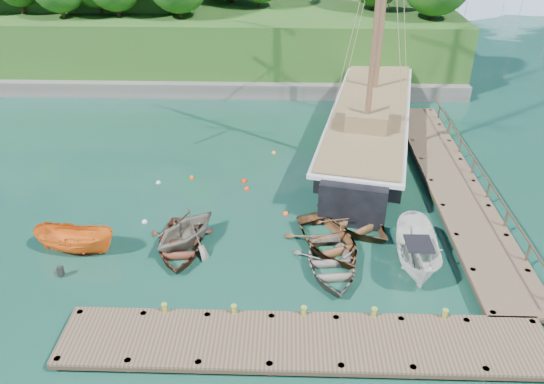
{
  "coord_description": "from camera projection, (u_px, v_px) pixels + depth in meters",
  "views": [
    {
      "loc": [
        1.14,
        -22.03,
        16.76
      ],
      "look_at": [
        0.4,
        2.85,
        2.0
      ],
      "focal_mm": 35.0,
      "sensor_mm": 36.0,
      "label": 1
    }
  ],
  "objects": [
    {
      "name": "bollard_1",
      "position": [
        235.0,
        323.0,
        23.16
      ],
      "size": [
        0.26,
        0.26,
        0.45
      ],
      "primitive_type": "cylinder",
      "color": "olive",
      "rests_on": "ground"
    },
    {
      "name": "rowboat_2",
      "position": [
        328.0,
        247.0,
        27.96
      ],
      "size": [
        5.49,
        6.19,
        1.06
      ],
      "primitive_type": "imported",
      "rotation": [
        0.0,
        0.0,
        0.44
      ],
      "color": "brown",
      "rests_on": "ground"
    },
    {
      "name": "mooring_buoy_3",
      "position": [
        318.0,
        188.0,
        33.28
      ],
      "size": [
        0.33,
        0.33,
        0.33
      ],
      "primitive_type": "sphere",
      "color": "white",
      "rests_on": "ground"
    },
    {
      "name": "mooring_buoy_0",
      "position": [
        145.0,
        222.0,
        29.96
      ],
      "size": [
        0.31,
        0.31,
        0.31
      ],
      "primitive_type": "sphere",
      "color": "white",
      "rests_on": "ground"
    },
    {
      "name": "motorboat_orange",
      "position": [
        78.0,
        252.0,
        27.6
      ],
      "size": [
        4.56,
        2.26,
        1.69
      ],
      "primitive_type": "imported",
      "rotation": [
        0.0,
        0.0,
        1.42
      ],
      "color": "orange",
      "rests_on": "ground"
    },
    {
      "name": "dock_east",
      "position": [
        452.0,
        182.0,
        33.02
      ],
      "size": [
        3.2,
        24.0,
        1.1
      ],
      "color": "#463A28",
      "rests_on": "ground"
    },
    {
      "name": "headland",
      "position": [
        146.0,
        11.0,
        51.99
      ],
      "size": [
        51.0,
        19.31,
        12.9
      ],
      "color": "#474744",
      "rests_on": "ground"
    },
    {
      "name": "cabin_boat_white",
      "position": [
        415.0,
        267.0,
        26.55
      ],
      "size": [
        2.51,
        5.56,
        2.09
      ],
      "primitive_type": "imported",
      "rotation": [
        0.0,
        0.0,
        -0.09
      ],
      "color": "white",
      "rests_on": "ground"
    },
    {
      "name": "ground",
      "position": [
        263.0,
        253.0,
        27.52
      ],
      "size": [
        160.0,
        160.0,
        0.0
      ],
      "primitive_type": "plane",
      "color": "#13382B",
      "rests_on": "ground"
    },
    {
      "name": "bollard_3",
      "position": [
        372.0,
        326.0,
        23.0
      ],
      "size": [
        0.26,
        0.26,
        0.45
      ],
      "primitive_type": "cylinder",
      "color": "olive",
      "rests_on": "ground"
    },
    {
      "name": "schooner",
      "position": [
        369.0,
        128.0,
        38.38
      ],
      "size": [
        9.68,
        28.8,
        21.59
      ],
      "rotation": [
        0.0,
        0.0,
        -0.21
      ],
      "color": "black",
      "rests_on": "ground"
    },
    {
      "name": "mooring_buoy_5",
      "position": [
        274.0,
        153.0,
        37.48
      ],
      "size": [
        0.32,
        0.32,
        0.32
      ],
      "primitive_type": "sphere",
      "color": "orange",
      "rests_on": "ground"
    },
    {
      "name": "mooring_buoy_6",
      "position": [
        158.0,
        183.0,
        33.83
      ],
      "size": [
        0.3,
        0.3,
        0.3
      ],
      "primitive_type": "sphere",
      "color": "white",
      "rests_on": "ground"
    },
    {
      "name": "mooring_buoy_1",
      "position": [
        244.0,
        182.0,
        33.98
      ],
      "size": [
        0.36,
        0.36,
        0.36
      ],
      "primitive_type": "sphere",
      "color": "red",
      "rests_on": "ground"
    },
    {
      "name": "rowboat_1",
      "position": [
        187.0,
        244.0,
        28.17
      ],
      "size": [
        5.24,
        5.41,
        2.18
      ],
      "primitive_type": "imported",
      "rotation": [
        0.0,
        0.0,
        -0.57
      ],
      "color": "#6B6558",
      "rests_on": "ground"
    },
    {
      "name": "dock_near",
      "position": [
        304.0,
        342.0,
        21.66
      ],
      "size": [
        20.0,
        3.2,
        1.1
      ],
      "color": "#463A28",
      "rests_on": "ground"
    },
    {
      "name": "rowboat_3",
      "position": [
        331.0,
        271.0,
        26.24
      ],
      "size": [
        3.98,
        5.21,
        1.01
      ],
      "primitive_type": "imported",
      "rotation": [
        0.0,
        0.0,
        0.11
      ],
      "color": "#70655C",
      "rests_on": "ground"
    },
    {
      "name": "rowboat_0",
      "position": [
        180.0,
        250.0,
        27.71
      ],
      "size": [
        3.83,
        5.08,
        0.99
      ],
      "primitive_type": "imported",
      "rotation": [
        0.0,
        0.0,
        0.09
      ],
      "color": "brown",
      "rests_on": "ground"
    },
    {
      "name": "mooring_buoy_2",
      "position": [
        247.0,
        189.0,
        33.13
      ],
      "size": [
        0.36,
        0.36,
        0.36
      ],
      "primitive_type": "sphere",
      "color": "red",
      "rests_on": "ground"
    },
    {
      "name": "bollard_0",
      "position": [
        167.0,
        322.0,
        23.24
      ],
      "size": [
        0.26,
        0.26,
        0.45
      ],
      "primitive_type": "cylinder",
      "color": "olive",
      "rests_on": "ground"
    },
    {
      "name": "mooring_buoy_7",
      "position": [
        286.0,
        214.0,
        30.68
      ],
      "size": [
        0.35,
        0.35,
        0.35
      ],
      "primitive_type": "sphere",
      "color": "#D44B19",
      "rests_on": "ground"
    },
    {
      "name": "rowboat_4",
      "position": [
        354.0,
        227.0,
        29.54
      ],
      "size": [
        5.77,
        5.99,
        1.01
      ],
      "primitive_type": "imported",
      "rotation": [
        0.0,
        0.0,
        0.67
      ],
      "color": "#52371F",
      "rests_on": "ground"
    },
    {
      "name": "bollard_2",
      "position": [
        303.0,
        325.0,
        23.08
      ],
      "size": [
        0.26,
        0.26,
        0.45
      ],
      "primitive_type": "cylinder",
      "color": "olive",
      "rests_on": "ground"
    },
    {
      "name": "mooring_buoy_4",
      "position": [
        192.0,
        178.0,
        34.38
      ],
      "size": [
        0.32,
        0.32,
        0.32
      ],
      "primitive_type": "sphere",
      "color": "#DF5704",
      "rests_on": "ground"
    },
    {
      "name": "bollard_4",
      "position": [
        442.0,
        328.0,
        22.93
      ],
      "size": [
        0.26,
        0.26,
        0.45
      ],
      "primitive_type": "cylinder",
      "color": "olive",
      "rests_on": "ground"
    }
  ]
}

